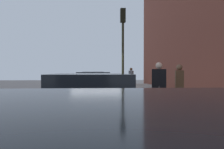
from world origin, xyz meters
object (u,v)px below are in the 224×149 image
at_px(parked_car_charcoal, 90,107).
at_px(rolling_suitcase, 159,107).
at_px(parked_car_navy, 94,86).
at_px(pedestrian_black_coat, 159,87).
at_px(traffic_light_pole, 123,38).
at_px(parked_car_white, 94,81).
at_px(pedestrian_brown_coat, 179,86).
at_px(pedestrian_grey_coat, 131,78).

height_order(parked_car_charcoal, rolling_suitcase, parked_car_charcoal).
bearing_deg(parked_car_navy, pedestrian_black_coat, -154.95).
bearing_deg(pedestrian_black_coat, rolling_suitcase, 165.67).
bearing_deg(parked_car_charcoal, pedestrian_black_coat, -45.10).
height_order(parked_car_navy, pedestrian_black_coat, pedestrian_black_coat).
height_order(parked_car_navy, traffic_light_pole, traffic_light_pole).
distance_m(parked_car_navy, rolling_suitcase, 5.52).
bearing_deg(parked_car_white, pedestrian_black_coat, -168.15).
xyz_separation_m(pedestrian_brown_coat, rolling_suitcase, (-1.01, 1.00, -0.58)).
bearing_deg(rolling_suitcase, parked_car_charcoal, 129.67).
xyz_separation_m(parked_car_charcoal, parked_car_white, (13.20, 0.12, 0.00)).
height_order(parked_car_navy, parked_car_white, same).
bearing_deg(pedestrian_grey_coat, traffic_light_pole, 167.09).
relative_size(parked_car_charcoal, traffic_light_pole, 1.00).
distance_m(parked_car_charcoal, parked_car_navy, 6.83).
xyz_separation_m(traffic_light_pole, rolling_suitcase, (-4.73, -0.60, -2.79)).
bearing_deg(parked_car_navy, pedestrian_brown_coat, -143.29).
bearing_deg(traffic_light_pole, pedestrian_grey_coat, -12.91).
height_order(pedestrian_black_coat, traffic_light_pole, traffic_light_pole).
xyz_separation_m(parked_car_charcoal, rolling_suitcase, (1.72, -2.07, -0.31)).
bearing_deg(parked_car_charcoal, traffic_light_pole, -12.84).
bearing_deg(parked_car_charcoal, pedestrian_brown_coat, -48.34).
height_order(parked_car_white, pedestrian_brown_coat, pedestrian_brown_coat).
xyz_separation_m(parked_car_white, pedestrian_black_coat, (-11.02, -2.31, 0.30)).
height_order(traffic_light_pole, rolling_suitcase, traffic_light_pole).
xyz_separation_m(parked_car_charcoal, pedestrian_brown_coat, (2.73, -3.07, 0.28)).
bearing_deg(parked_car_white, pedestrian_grey_coat, -120.11).
xyz_separation_m(parked_car_white, pedestrian_brown_coat, (-10.47, -3.19, 0.27)).
height_order(pedestrian_brown_coat, rolling_suitcase, pedestrian_brown_coat).
bearing_deg(rolling_suitcase, parked_car_white, 10.81).
xyz_separation_m(parked_car_navy, parked_car_white, (6.37, 0.14, 0.00)).
xyz_separation_m(parked_car_charcoal, pedestrian_grey_coat, (11.59, -2.65, 0.28)).
height_order(parked_car_navy, pedestrian_brown_coat, pedestrian_brown_coat).
xyz_separation_m(parked_car_white, traffic_light_pole, (-6.76, -1.59, 2.48)).
height_order(parked_car_charcoal, traffic_light_pole, traffic_light_pole).
relative_size(parked_car_charcoal, pedestrian_brown_coat, 2.77).
distance_m(parked_car_white, rolling_suitcase, 11.70).
xyz_separation_m(parked_car_white, rolling_suitcase, (-11.48, -2.19, -0.31)).
xyz_separation_m(pedestrian_black_coat, pedestrian_grey_coat, (9.41, -0.46, -0.02)).
height_order(parked_car_charcoal, pedestrian_black_coat, pedestrian_black_coat).
height_order(pedestrian_brown_coat, traffic_light_pole, traffic_light_pole).
bearing_deg(pedestrian_brown_coat, parked_car_white, 16.96).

